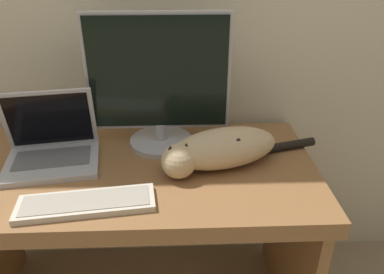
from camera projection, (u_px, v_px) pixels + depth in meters
desk at (132, 203)px, 1.37m from camera, size 1.30×0.65×0.72m
monitor at (159, 85)px, 1.33m from camera, size 0.51×0.24×0.49m
laptop at (52, 149)px, 1.31m from camera, size 0.35×0.29×0.25m
external_keyboard at (86, 203)px, 1.10m from camera, size 0.41×0.17×0.02m
cat at (220, 149)px, 1.27m from camera, size 0.58×0.27×0.14m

